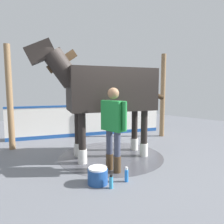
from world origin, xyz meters
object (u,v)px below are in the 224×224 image
at_px(handler, 113,124).
at_px(bottle_spray, 126,175).
at_px(bottle_shampoo, 111,182).
at_px(horse, 107,91).
at_px(wash_bucket, 98,176).

distance_m(handler, bottle_spray, 1.00).
bearing_deg(handler, bottle_spray, -109.70).
bearing_deg(bottle_shampoo, horse, -129.81).
bearing_deg(bottle_spray, wash_bucket, -35.56).
xyz_separation_m(horse, wash_bucket, (1.09, 0.96, -1.45)).
height_order(wash_bucket, bottle_shampoo, wash_bucket).
xyz_separation_m(horse, bottle_shampoo, (1.04, 1.25, -1.49)).
distance_m(wash_bucket, bottle_shampoo, 0.29).
height_order(bottle_shampoo, bottle_spray, bottle_spray).
height_order(handler, wash_bucket, handler).
distance_m(horse, wash_bucket, 2.06).
relative_size(wash_bucket, bottle_shampoo, 1.47).
height_order(horse, handler, horse).
height_order(horse, wash_bucket, horse).
relative_size(horse, handler, 1.86).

